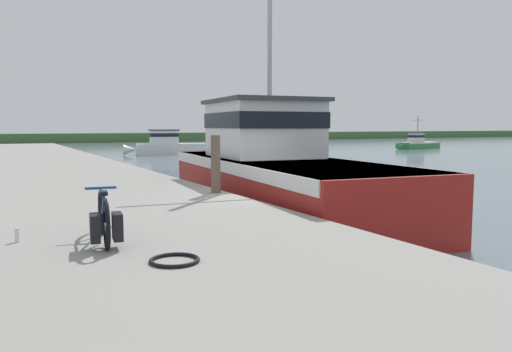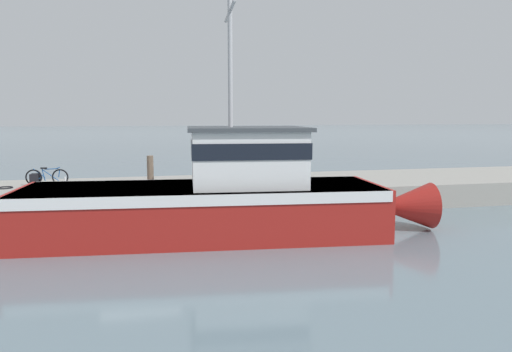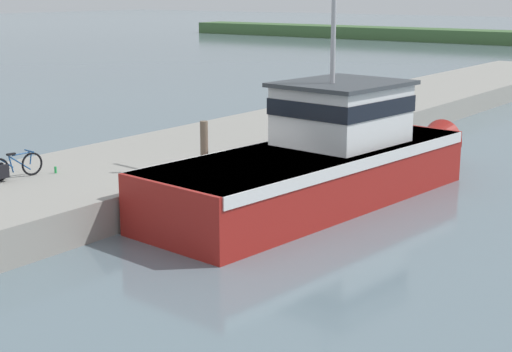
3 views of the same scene
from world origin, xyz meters
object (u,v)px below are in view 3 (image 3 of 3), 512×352
(fishing_boat_main, at_px, (325,158))
(water_bottle_on_curb, at_px, (8,166))
(mooring_post, at_px, (204,145))
(water_bottle_by_bike, at_px, (56,170))
(bicycle_touring, at_px, (10,168))

(fishing_boat_main, xyz_separation_m, water_bottle_on_curb, (-7.21, -5.53, -0.20))
(mooring_post, relative_size, water_bottle_by_bike, 7.42)
(bicycle_touring, bearing_deg, mooring_post, 57.45)
(bicycle_touring, distance_m, water_bottle_on_curb, 1.28)
(bicycle_touring, height_order, water_bottle_by_bike, bicycle_touring)
(bicycle_touring, distance_m, mooring_post, 5.35)
(bicycle_touring, relative_size, water_bottle_by_bike, 8.93)
(water_bottle_by_bike, relative_size, water_bottle_on_curb, 0.94)
(mooring_post, distance_m, water_bottle_by_bike, 4.23)
(mooring_post, relative_size, water_bottle_on_curb, 6.98)
(bicycle_touring, bearing_deg, water_bottle_on_curb, 153.57)
(mooring_post, height_order, water_bottle_on_curb, mooring_post)
(bicycle_touring, height_order, water_bottle_on_curb, bicycle_touring)
(water_bottle_by_bike, xyz_separation_m, water_bottle_on_curb, (-1.43, -0.52, 0.01))
(water_bottle_on_curb, bearing_deg, water_bottle_by_bike, 19.87)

